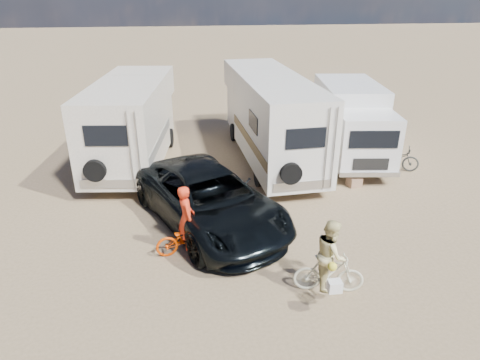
{
  "coord_description": "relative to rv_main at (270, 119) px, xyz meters",
  "views": [
    {
      "loc": [
        -2.88,
        -8.73,
        6.36
      ],
      "look_at": [
        -1.47,
        2.26,
        1.3
      ],
      "focal_mm": 31.89,
      "sensor_mm": 36.0,
      "label": 1
    }
  ],
  "objects": [
    {
      "name": "rider_man",
      "position": [
        -3.36,
        -6.27,
        -0.79
      ],
      "size": [
        0.53,
        0.7,
        1.72
      ],
      "primitive_type": "imported",
      "rotation": [
        0.0,
        0.0,
        1.77
      ],
      "color": "red",
      "rests_on": "ground"
    },
    {
      "name": "dark_suv",
      "position": [
        -2.71,
        -4.89,
        -0.83
      ],
      "size": [
        4.88,
        6.45,
        1.63
      ],
      "primitive_type": "imported",
      "rotation": [
        0.0,
        0.0,
        0.43
      ],
      "color": "black",
      "rests_on": "ground"
    },
    {
      "name": "bike_parked",
      "position": [
        4.44,
        -1.72,
        -1.18
      ],
      "size": [
        1.87,
        1.28,
        0.93
      ],
      "primitive_type": "imported",
      "rotation": [
        0.0,
        0.0,
        1.16
      ],
      "color": "#2A2D2A",
      "rests_on": "ground"
    },
    {
      "name": "ground",
      "position": [
        -0.34,
        -7.02,
        -1.65
      ],
      "size": [
        140.0,
        140.0,
        0.0
      ],
      "primitive_type": "plane",
      "color": "#8E7555",
      "rests_on": "ground"
    },
    {
      "name": "rv_main",
      "position": [
        0.0,
        0.0,
        0.0
      ],
      "size": [
        2.78,
        8.26,
        3.3
      ],
      "primitive_type": null,
      "rotation": [
        0.0,
        0.0,
        0.06
      ],
      "color": "white",
      "rests_on": "ground"
    },
    {
      "name": "cooler",
      "position": [
        -3.12,
        -3.48,
        -1.42
      ],
      "size": [
        0.63,
        0.51,
        0.45
      ],
      "primitive_type": "cube",
      "rotation": [
        0.0,
        0.0,
        -0.2
      ],
      "color": "navy",
      "rests_on": "ground"
    },
    {
      "name": "box_truck",
      "position": [
        3.18,
        -0.38,
        -0.21
      ],
      "size": [
        2.81,
        5.73,
        2.88
      ],
      "primitive_type": null,
      "rotation": [
        0.0,
        0.0,
        -0.12
      ],
      "color": "silver",
      "rests_on": "ground"
    },
    {
      "name": "rider_woman",
      "position": [
        -0.24,
        -8.24,
        -0.82
      ],
      "size": [
        0.78,
        0.91,
        1.65
      ],
      "primitive_type": "imported",
      "rotation": [
        0.0,
        0.0,
        1.37
      ],
      "color": "#D4C887",
      "rests_on": "ground"
    },
    {
      "name": "crate",
      "position": [
        2.44,
        -2.91,
        -1.48
      ],
      "size": [
        0.48,
        0.48,
        0.34
      ],
      "primitive_type": "cube",
      "rotation": [
        0.0,
        0.0,
        0.15
      ],
      "color": "#8A674F",
      "rests_on": "ground"
    },
    {
      "name": "bike_man",
      "position": [
        -3.36,
        -6.27,
        -1.21
      ],
      "size": [
        1.74,
        0.9,
        0.87
      ],
      "primitive_type": "imported",
      "rotation": [
        0.0,
        0.0,
        1.77
      ],
      "color": "#D33900",
      "rests_on": "ground"
    },
    {
      "name": "rv_left",
      "position": [
        -5.29,
        0.1,
        -0.05
      ],
      "size": [
        3.12,
        6.86,
        3.2
      ],
      "primitive_type": null,
      "rotation": [
        0.0,
        0.0,
        -0.11
      ],
      "color": "white",
      "rests_on": "ground"
    },
    {
      "name": "bike_woman",
      "position": [
        -0.24,
        -8.24,
        -1.17
      ],
      "size": [
        1.64,
        0.76,
        0.95
      ],
      "primitive_type": "imported",
      "rotation": [
        0.0,
        0.0,
        1.37
      ],
      "color": "beige",
      "rests_on": "ground"
    }
  ]
}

